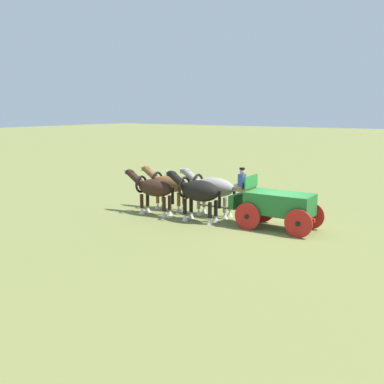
{
  "coord_description": "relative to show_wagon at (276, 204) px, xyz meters",
  "views": [
    {
      "loc": [
        -7.3,
        17.65,
        5.14
      ],
      "look_at": [
        4.5,
        0.1,
        1.2
      ],
      "focal_mm": 41.52,
      "sensor_mm": 36.0,
      "label": 1
    }
  ],
  "objects": [
    {
      "name": "show_wagon",
      "position": [
        0.0,
        0.0,
        0.0
      ],
      "size": [
        5.77,
        1.85,
        2.62
      ],
      "color": "#236B2D",
      "rests_on": "ground"
    },
    {
      "name": "ground_plane",
      "position": [
        -0.16,
        -0.01,
        -1.11
      ],
      "size": [
        220.0,
        220.0,
        0.0
      ],
      "primitive_type": "plane",
      "color": "olive"
    },
    {
      "name": "draft_horse_rear_near",
      "position": [
        3.58,
        0.73,
        0.28
      ],
      "size": [
        3.01,
        1.04,
        2.27
      ],
      "color": "black",
      "rests_on": "ground"
    },
    {
      "name": "draft_horse_lead_near",
      "position": [
        6.2,
        0.79,
        0.18
      ],
      "size": [
        3.04,
        0.92,
        2.15
      ],
      "color": "#331E14",
      "rests_on": "ground"
    },
    {
      "name": "draft_horse_lead_off",
      "position": [
        6.23,
        -0.51,
        0.21
      ],
      "size": [
        2.98,
        0.94,
        2.18
      ],
      "color": "brown",
      "rests_on": "ground"
    },
    {
      "name": "draft_horse_rear_off",
      "position": [
        3.61,
        -0.57,
        0.26
      ],
      "size": [
        3.15,
        1.01,
        2.24
      ],
      "color": "#9E998E",
      "rests_on": "ground"
    }
  ]
}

